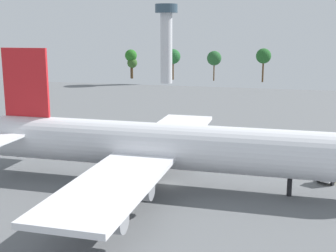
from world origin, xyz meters
TOP-DOWN VIEW (x-y plane):
  - ground_plane at (0.00, 0.00)m, footprint 246.46×246.46m
  - cargo_airplane at (-0.09, 0.00)m, footprint 61.62×57.07m
  - baggage_tug at (23.68, 7.69)m, footprint 4.33×5.50m
  - control_tower at (-35.82, 131.67)m, footprint 9.92×9.92m
  - tree_line_backdrop at (-9.47, 146.83)m, footprint 116.59×7.11m

SIDE VIEW (x-z plane):
  - ground_plane at x=0.00m, z-range 0.00..0.00m
  - baggage_tug at x=23.68m, z-range -0.07..2.38m
  - cargo_airplane at x=-0.09m, z-range -4.20..16.10m
  - tree_line_backdrop at x=-9.47m, z-range 3.01..18.40m
  - control_tower at x=-35.82m, z-range 3.40..37.99m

